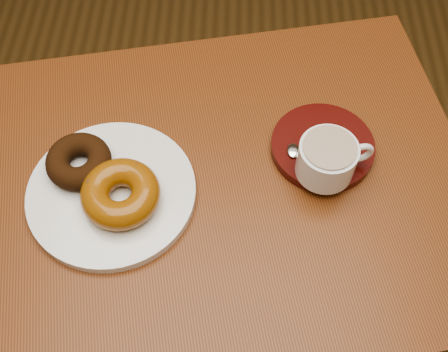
{
  "coord_description": "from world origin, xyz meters",
  "views": [
    {
      "loc": [
        0.1,
        -0.67,
        1.49
      ],
      "look_at": [
        0.09,
        -0.23,
        0.78
      ],
      "focal_mm": 45.0,
      "sensor_mm": 36.0,
      "label": 1
    }
  ],
  "objects_px": {
    "donut_plate": "(112,193)",
    "saucer": "(322,147)",
    "cafe_table": "(212,219)",
    "coffee_cup": "(328,159)"
  },
  "relations": [
    {
      "from": "donut_plate",
      "to": "saucer",
      "type": "xyz_separation_m",
      "value": [
        0.32,
        0.09,
        0.0
      ]
    },
    {
      "from": "cafe_table",
      "to": "coffee_cup",
      "type": "height_order",
      "value": "coffee_cup"
    },
    {
      "from": "cafe_table",
      "to": "donut_plate",
      "type": "relative_size",
      "value": 3.62
    },
    {
      "from": "cafe_table",
      "to": "coffee_cup",
      "type": "xyz_separation_m",
      "value": [
        0.17,
        0.02,
        0.17
      ]
    },
    {
      "from": "donut_plate",
      "to": "saucer",
      "type": "bearing_deg",
      "value": 16.05
    },
    {
      "from": "cafe_table",
      "to": "saucer",
      "type": "xyz_separation_m",
      "value": [
        0.17,
        0.07,
        0.13
      ]
    },
    {
      "from": "cafe_table",
      "to": "saucer",
      "type": "distance_m",
      "value": 0.23
    },
    {
      "from": "saucer",
      "to": "coffee_cup",
      "type": "bearing_deg",
      "value": -91.1
    },
    {
      "from": "donut_plate",
      "to": "saucer",
      "type": "relative_size",
      "value": 1.56
    },
    {
      "from": "coffee_cup",
      "to": "donut_plate",
      "type": "bearing_deg",
      "value": 175.26
    }
  ]
}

